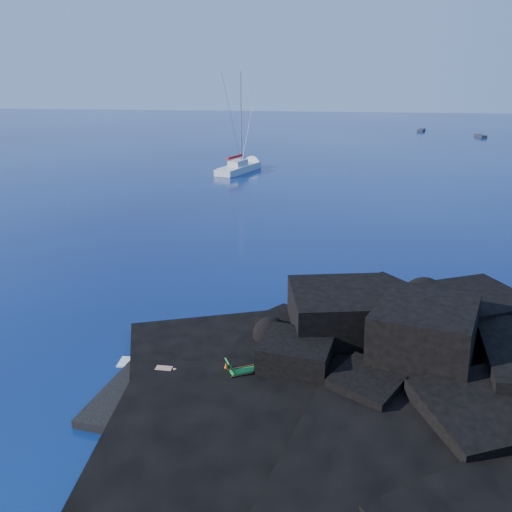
{
  "coord_description": "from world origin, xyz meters",
  "views": [
    {
      "loc": [
        9.41,
        -16.28,
        12.47
      ],
      "look_at": [
        4.53,
        12.87,
        2.0
      ],
      "focal_mm": 35.0,
      "sensor_mm": 36.0,
      "label": 1
    }
  ],
  "objects_px": {
    "distant_boat_a": "(421,131)",
    "distant_boat_b": "(480,137)",
    "sailboat": "(240,172)",
    "deck_chair": "(246,366)",
    "marker_cone": "(226,368)",
    "sunbather": "(164,370)"
  },
  "relations": [
    {
      "from": "sunbather",
      "to": "distant_boat_b",
      "type": "distance_m",
      "value": 113.02
    },
    {
      "from": "sailboat",
      "to": "sunbather",
      "type": "xyz_separation_m",
      "value": [
        7.09,
        -52.43,
        0.54
      ]
    },
    {
      "from": "sunbather",
      "to": "distant_boat_a",
      "type": "height_order",
      "value": "sunbather"
    },
    {
      "from": "sailboat",
      "to": "distant_boat_b",
      "type": "distance_m",
      "value": 70.59
    },
    {
      "from": "sunbather",
      "to": "distant_boat_a",
      "type": "bearing_deg",
      "value": 76.61
    },
    {
      "from": "marker_cone",
      "to": "distant_boat_a",
      "type": "xyz_separation_m",
      "value": [
        24.52,
        117.87,
        -0.62
      ]
    },
    {
      "from": "distant_boat_b",
      "to": "deck_chair",
      "type": "bearing_deg",
      "value": -117.68
    },
    {
      "from": "marker_cone",
      "to": "sunbather",
      "type": "bearing_deg",
      "value": -169.98
    },
    {
      "from": "deck_chair",
      "to": "sailboat",
      "type": "bearing_deg",
      "value": 72.22
    },
    {
      "from": "marker_cone",
      "to": "deck_chair",
      "type": "bearing_deg",
      "value": -7.71
    },
    {
      "from": "sunbather",
      "to": "marker_cone",
      "type": "height_order",
      "value": "marker_cone"
    },
    {
      "from": "sailboat",
      "to": "distant_boat_a",
      "type": "height_order",
      "value": "sailboat"
    },
    {
      "from": "sailboat",
      "to": "deck_chair",
      "type": "relative_size",
      "value": 8.92
    },
    {
      "from": "marker_cone",
      "to": "distant_boat_b",
      "type": "distance_m",
      "value": 111.69
    },
    {
      "from": "distant_boat_a",
      "to": "distant_boat_b",
      "type": "distance_m",
      "value": 16.68
    },
    {
      "from": "sunbather",
      "to": "distant_boat_a",
      "type": "distance_m",
      "value": 121.43
    },
    {
      "from": "sunbather",
      "to": "marker_cone",
      "type": "xyz_separation_m",
      "value": [
        2.67,
        0.47,
        0.08
      ]
    },
    {
      "from": "distant_boat_a",
      "to": "distant_boat_b",
      "type": "bearing_deg",
      "value": -28.8
    },
    {
      "from": "sailboat",
      "to": "distant_boat_a",
      "type": "bearing_deg",
      "value": 79.32
    },
    {
      "from": "deck_chair",
      "to": "distant_boat_b",
      "type": "height_order",
      "value": "deck_chair"
    },
    {
      "from": "deck_chair",
      "to": "distant_boat_b",
      "type": "bearing_deg",
      "value": 42.33
    },
    {
      "from": "sailboat",
      "to": "distant_boat_b",
      "type": "bearing_deg",
      "value": 66.43
    }
  ]
}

